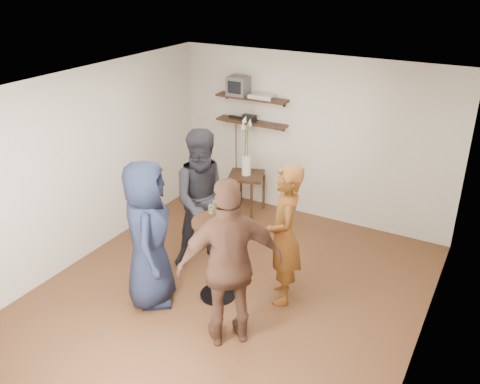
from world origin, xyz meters
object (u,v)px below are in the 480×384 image
at_px(side_table, 246,181).
at_px(person_brown, 230,265).
at_px(crt_monitor, 239,86).
at_px(person_dark, 206,200).
at_px(radio, 249,118).
at_px(dvd_deck, 262,96).
at_px(person_plaid, 284,236).
at_px(drinks_table, 217,249).
at_px(person_navy, 148,235).

xyz_separation_m(side_table, person_brown, (1.36, -2.85, 0.41)).
distance_m(crt_monitor, person_dark, 2.28).
bearing_deg(radio, person_dark, -78.40).
bearing_deg(person_brown, dvd_deck, -110.46).
bearing_deg(person_plaid, person_brown, -37.52).
distance_m(drinks_table, person_dark, 0.85).
distance_m(dvd_deck, person_navy, 3.15).
height_order(person_plaid, person_dark, person_dark).
xyz_separation_m(person_plaid, person_navy, (-1.38, -0.82, 0.04)).
distance_m(person_plaid, person_brown, 0.98).
height_order(drinks_table, person_navy, person_navy).
relative_size(person_plaid, person_dark, 0.92).
relative_size(person_plaid, person_navy, 0.96).
distance_m(dvd_deck, person_dark, 2.16).
bearing_deg(radio, person_brown, -64.95).
bearing_deg(person_brown, drinks_table, -90.00).
relative_size(side_table, person_dark, 0.36).
bearing_deg(person_plaid, drinks_table, -90.00).
bearing_deg(person_navy, person_plaid, -93.60).
distance_m(crt_monitor, person_plaid, 3.06).
height_order(dvd_deck, radio, dvd_deck).
bearing_deg(person_brown, crt_monitor, -104.14).
xyz_separation_m(crt_monitor, person_dark, (0.59, -1.94, -1.06)).
xyz_separation_m(radio, drinks_table, (0.93, -2.54, -0.84)).
relative_size(radio, person_plaid, 0.13).
bearing_deg(dvd_deck, person_plaid, -56.94).
xyz_separation_m(dvd_deck, person_navy, (0.04, -2.99, -0.98)).
distance_m(radio, person_dark, 2.05).
bearing_deg(person_dark, drinks_table, -90.00).
xyz_separation_m(dvd_deck, drinks_table, (0.70, -2.54, -1.22)).
bearing_deg(side_table, crt_monitor, 136.02).
relative_size(person_plaid, person_brown, 0.91).
relative_size(side_table, drinks_table, 0.66).
bearing_deg(person_dark, radio, 60.20).
xyz_separation_m(dvd_deck, radio, (-0.23, 0.00, -0.38)).
bearing_deg(person_dark, dvd_deck, 53.58).
height_order(radio, side_table, radio).
bearing_deg(crt_monitor, radio, 0.00).
bearing_deg(dvd_deck, person_dark, -85.03).
bearing_deg(drinks_table, dvd_deck, 105.41).
xyz_separation_m(drinks_table, person_brown, (0.54, -0.60, 0.28)).
relative_size(person_navy, person_brown, 0.95).
bearing_deg(dvd_deck, side_table, -113.46).
distance_m(side_table, person_dark, 1.73).
relative_size(drinks_table, person_brown, 0.55).
xyz_separation_m(side_table, drinks_table, (0.82, -2.25, 0.14)).
xyz_separation_m(drinks_table, person_dark, (-0.53, 0.60, 0.28)).
xyz_separation_m(radio, person_brown, (1.47, -3.14, -0.56)).
relative_size(drinks_table, person_plaid, 0.60).
distance_m(side_table, person_plaid, 2.46).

